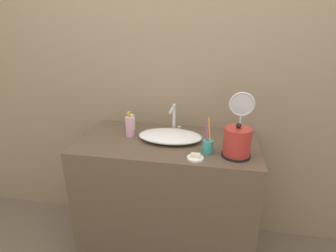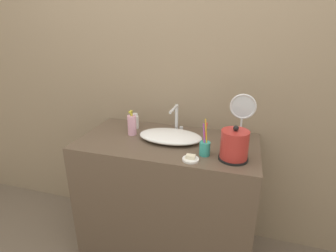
# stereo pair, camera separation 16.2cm
# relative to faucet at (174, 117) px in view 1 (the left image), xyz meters

# --- Properties ---
(wall_back) EXTENTS (6.00, 0.04, 2.60)m
(wall_back) POSITION_rel_faucet_xyz_m (-0.02, 0.17, 0.33)
(wall_back) COLOR gray
(wall_back) RESTS_ON ground_plane
(vanity_counter) EXTENTS (1.13, 0.58, 0.85)m
(vanity_counter) POSITION_rel_faucet_xyz_m (-0.02, -0.14, -0.54)
(vanity_counter) COLOR brown
(vanity_counter) RESTS_ON ground_plane
(sink_basin) EXTENTS (0.40, 0.25, 0.06)m
(sink_basin) POSITION_rel_faucet_xyz_m (-0.00, -0.13, -0.09)
(sink_basin) COLOR white
(sink_basin) RESTS_ON vanity_counter
(faucet) EXTENTS (0.06, 0.17, 0.19)m
(faucet) POSITION_rel_faucet_xyz_m (0.00, 0.00, 0.00)
(faucet) COLOR silver
(faucet) RESTS_ON vanity_counter
(electric_kettle) EXTENTS (0.16, 0.16, 0.20)m
(electric_kettle) POSITION_rel_faucet_xyz_m (0.39, -0.28, -0.04)
(electric_kettle) COLOR black
(electric_kettle) RESTS_ON vanity_counter
(toothbrush_cup) EXTENTS (0.06, 0.06, 0.22)m
(toothbrush_cup) POSITION_rel_faucet_xyz_m (0.24, -0.27, -0.07)
(toothbrush_cup) COLOR teal
(toothbrush_cup) RESTS_ON vanity_counter
(lotion_bottle) EXTENTS (0.06, 0.06, 0.17)m
(lotion_bottle) POSITION_rel_faucet_xyz_m (-0.28, -0.11, -0.04)
(lotion_bottle) COLOR #EAA8C6
(lotion_bottle) RESTS_ON vanity_counter
(shampoo_bottle) EXTENTS (0.05, 0.05, 0.11)m
(shampoo_bottle) POSITION_rel_faucet_xyz_m (-0.30, 0.01, -0.06)
(shampoo_bottle) COLOR white
(shampoo_bottle) RESTS_ON vanity_counter
(soap_dish) EXTENTS (0.09, 0.09, 0.03)m
(soap_dish) POSITION_rel_faucet_xyz_m (0.18, -0.36, -0.10)
(soap_dish) COLOR white
(soap_dish) RESTS_ON vanity_counter
(vanity_mirror) EXTENTS (0.15, 0.10, 0.32)m
(vanity_mirror) POSITION_rel_faucet_xyz_m (0.42, -0.10, 0.07)
(vanity_mirror) COLOR silver
(vanity_mirror) RESTS_ON vanity_counter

